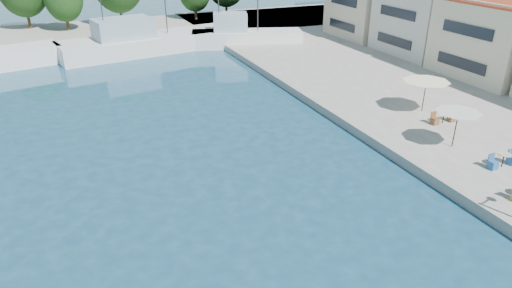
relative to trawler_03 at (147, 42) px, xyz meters
name	(u,v)px	position (x,y,z in m)	size (l,w,h in m)	color
quay_right	(507,91)	(23.99, -25.71, -0.77)	(32.00, 92.00, 0.60)	gray
quay_far	(82,34)	(-6.01, 11.29, -0.77)	(90.00, 16.00, 0.60)	gray
building_04	(507,23)	(25.99, -22.71, 3.95)	(9.00, 8.80, 9.20)	#EFE4BF
building_05	(431,6)	(25.99, -13.71, 4.19)	(8.40, 8.80, 9.70)	silver
trawler_03	(147,42)	(0.00, 0.00, 0.00)	(20.00, 8.35, 10.20)	silver
trawler_04	(244,37)	(10.61, -1.84, 0.00)	(12.72, 6.82, 10.20)	silver
umbrella_white	(458,116)	(11.56, -32.44, 1.42)	(2.57, 2.57, 2.14)	black
umbrella_cream	(426,85)	(13.91, -27.20, 1.46)	(3.18, 3.18, 2.18)	black
cafe_table_02	(503,162)	(12.11, -35.42, -0.18)	(1.82, 0.70, 0.76)	black
cafe_table_03	(443,119)	(13.68, -29.45, -0.18)	(1.82, 0.70, 0.76)	black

